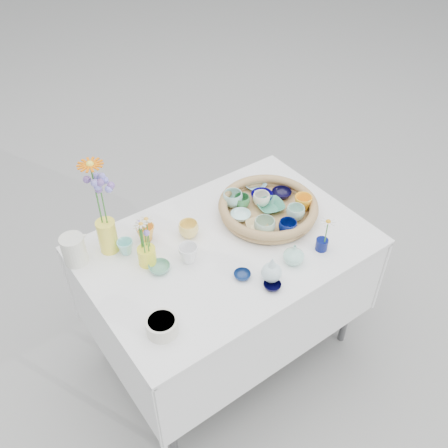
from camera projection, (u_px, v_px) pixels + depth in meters
ground at (226, 345)px, 2.74m from camera, size 80.00×80.00×0.00m
display_table at (226, 345)px, 2.74m from camera, size 1.26×0.86×0.77m
wicker_tray at (268, 208)px, 2.36m from camera, size 0.47×0.47×0.08m
tray_ceramic_0 at (262, 196)px, 2.44m from camera, size 0.12×0.12×0.03m
tray_ceramic_1 at (282, 194)px, 2.46m from camera, size 0.11×0.11×0.03m
tray_ceramic_2 at (303, 203)px, 2.36m from camera, size 0.10×0.10×0.08m
tray_ceramic_3 at (270, 206)px, 2.38m from camera, size 0.16×0.16×0.03m
tray_ceramic_4 at (265, 227)px, 2.24m from camera, size 0.11×0.11×0.08m
tray_ceramic_5 at (241, 216)px, 2.33m from camera, size 0.13×0.13×0.03m
tray_ceramic_6 at (233, 199)px, 2.39m from camera, size 0.12×0.12×0.08m
tray_ceramic_7 at (261, 199)px, 2.40m from camera, size 0.11×0.11×0.06m
tray_ceramic_8 at (255, 186)px, 2.51m from camera, size 0.12×0.12×0.02m
tray_ceramic_9 at (288, 227)px, 2.24m from camera, size 0.09×0.09×0.07m
tray_ceramic_10 at (257, 226)px, 2.28m from camera, size 0.13×0.13×0.02m
tray_ceramic_11 at (295, 213)px, 2.32m from camera, size 0.11×0.11×0.07m
tray_ceramic_12 at (242, 201)px, 2.39m from camera, size 0.08×0.08×0.06m
loose_ceramic_0 at (146, 233)px, 2.23m from camera, size 0.10×0.10×0.08m
loose_ceramic_1 at (189, 229)px, 2.26m from camera, size 0.11×0.11×0.07m
loose_ceramic_2 at (159, 268)px, 2.10m from camera, size 0.12×0.12×0.03m
loose_ceramic_3 at (188, 254)px, 2.13m from camera, size 0.10×0.10×0.08m
loose_ceramic_4 at (242, 275)px, 2.08m from camera, size 0.08×0.08×0.02m
loose_ceramic_5 at (126, 247)px, 2.17m from camera, size 0.09×0.09×0.07m
loose_ceramic_6 at (272, 286)px, 2.03m from camera, size 0.09×0.09×0.02m
fluted_bowl at (162, 326)px, 1.86m from camera, size 0.14×0.14×0.06m
bud_vase_paleblue at (272, 269)px, 2.03m from camera, size 0.09×0.09×0.13m
bud_vase_seafoam at (294, 254)px, 2.12m from camera, size 0.11×0.11×0.09m
bud_vase_cobalt at (322, 244)px, 2.19m from camera, size 0.06×0.06×0.05m
single_daisy at (326, 232)px, 2.13m from camera, size 0.10×0.10×0.13m
tall_vase_yellow at (108, 236)px, 2.16m from camera, size 0.11×0.11×0.16m
gerbera at (96, 195)px, 2.01m from camera, size 0.13×0.13×0.31m
hydrangea at (103, 204)px, 2.04m from camera, size 0.08×0.08×0.28m
white_pitcher at (74, 250)px, 2.11m from camera, size 0.17×0.14×0.14m
daisy_cup at (147, 256)px, 2.12m from camera, size 0.10×0.10×0.08m
daisy_posy at (145, 234)px, 2.04m from camera, size 0.10×0.10×0.16m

